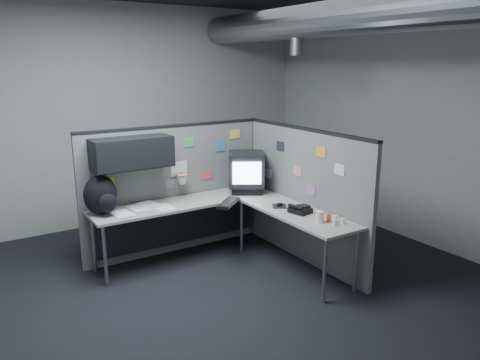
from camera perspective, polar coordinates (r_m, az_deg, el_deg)
room at (r=4.98m, az=4.95°, el=10.96°), size 5.62×5.62×3.22m
partition_back at (r=5.80m, az=-9.14°, el=0.28°), size 2.44×0.42×1.63m
partition_right at (r=5.69m, az=7.75°, el=-1.78°), size 0.07×2.23×1.63m
desk at (r=5.61m, az=-3.05°, el=-4.09°), size 2.31×2.11×0.73m
monitor at (r=6.05m, az=0.78°, el=1.04°), size 0.62×0.62×0.52m
keyboard at (r=5.56m, az=-1.40°, el=-2.80°), size 0.44×0.42×0.04m
mouse at (r=5.50m, az=4.82°, el=-3.06°), size 0.24×0.25×0.04m
phone at (r=5.29m, az=7.32°, el=-3.58°), size 0.24×0.25×0.10m
bottles at (r=5.01m, az=11.43°, el=-4.77°), size 0.15×0.17×0.09m
cup at (r=5.00m, az=9.69°, el=-4.46°), size 0.11×0.11×0.12m
papers at (r=5.51m, az=-11.68°, el=-3.38°), size 0.72×0.49×0.01m
backpack at (r=5.36m, az=-16.59°, el=-1.83°), size 0.40×0.37×0.45m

